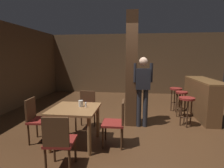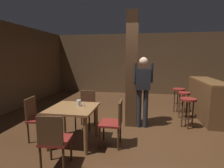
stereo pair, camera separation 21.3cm
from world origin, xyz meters
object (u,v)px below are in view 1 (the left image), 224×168
at_px(standing_person, 143,87).
at_px(bar_stool_mid, 181,98).
at_px(chair_west, 37,118).
at_px(chair_north, 86,108).
at_px(bar_stool_far, 176,94).
at_px(salt_shaker, 86,105).
at_px(napkin_cup, 81,103).
at_px(chair_east, 117,121).
at_px(bar_counter, 200,98).
at_px(chair_south, 59,140).
at_px(bar_stool_near, 186,104).
at_px(dining_table, 75,114).

bearing_deg(standing_person, bar_stool_mid, 36.02).
bearing_deg(chair_west, chair_north, 44.75).
bearing_deg(bar_stool_far, salt_shaker, -133.34).
bearing_deg(napkin_cup, salt_shaker, -18.81).
height_order(chair_east, bar_counter, bar_counter).
distance_m(chair_south, bar_stool_mid, 3.70).
height_order(salt_shaker, bar_stool_near, salt_shaker).
relative_size(chair_east, bar_stool_far, 1.18).
distance_m(chair_east, bar_stool_far, 2.92).
bearing_deg(bar_stool_near, bar_stool_far, 89.02).
height_order(salt_shaker, standing_person, standing_person).
bearing_deg(bar_stool_mid, chair_south, -131.58).
bearing_deg(bar_stool_near, standing_person, -171.60).
xyz_separation_m(chair_north, chair_south, (0.04, -1.68, 0.00)).
xyz_separation_m(chair_east, bar_stool_near, (1.63, 1.19, 0.05)).
height_order(chair_north, standing_person, standing_person).
bearing_deg(chair_west, salt_shaker, 2.56).
relative_size(chair_east, napkin_cup, 7.18).
relative_size(chair_south, napkin_cup, 7.18).
bearing_deg(bar_counter, dining_table, -146.05).
distance_m(chair_north, bar_stool_near, 2.48).
bearing_deg(bar_counter, bar_stool_mid, -163.64).
relative_size(chair_west, standing_person, 0.52).
distance_m(bar_stool_near, bar_stool_far, 1.22).
relative_size(dining_table, chair_south, 1.00).
relative_size(standing_person, bar_stool_near, 2.34).
distance_m(chair_east, chair_west, 1.63).
relative_size(chair_north, chair_south, 1.00).
xyz_separation_m(chair_east, standing_person, (0.53, 1.03, 0.50)).
bearing_deg(bar_stool_far, bar_stool_mid, -86.70).
relative_size(bar_counter, bar_stool_mid, 2.60).
height_order(chair_north, chair_west, same).
relative_size(dining_table, chair_west, 1.00).
bearing_deg(bar_counter, chair_north, -157.79).
relative_size(napkin_cup, bar_stool_near, 0.17).
height_order(chair_north, bar_stool_mid, chair_north).
relative_size(bar_stool_near, bar_stool_far, 0.97).
xyz_separation_m(chair_east, chair_west, (-1.63, -0.03, 0.00)).
distance_m(chair_east, chair_north, 1.13).
bearing_deg(chair_east, bar_stool_mid, 47.98).
height_order(chair_south, bar_stool_far, chair_south).
relative_size(dining_table, standing_person, 0.52).
height_order(chair_south, bar_counter, bar_counter).
bearing_deg(chair_east, dining_table, -177.17).
relative_size(chair_east, chair_north, 1.00).
xyz_separation_m(chair_west, bar_counter, (3.89, 2.06, 0.05)).
relative_size(chair_north, bar_counter, 0.45).
bearing_deg(salt_shaker, chair_north, 105.11).
bearing_deg(bar_stool_far, chair_south, -126.14).
relative_size(dining_table, bar_counter, 0.45).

